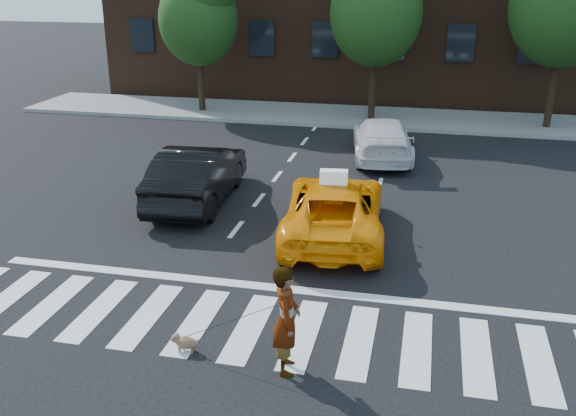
{
  "coord_description": "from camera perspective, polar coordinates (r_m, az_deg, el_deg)",
  "views": [
    {
      "loc": [
        2.9,
        -9.75,
        6.19
      ],
      "look_at": [
        -0.03,
        3.34,
        1.1
      ],
      "focal_mm": 40.0,
      "sensor_mm": 36.0,
      "label": 1
    }
  ],
  "objects": [
    {
      "name": "crosswalk",
      "position": [
        11.9,
        -3.44,
        -10.56
      ],
      "size": [
        13.0,
        2.4,
        0.01
      ],
      "primitive_type": "cube",
      "color": "silver",
      "rests_on": "ground"
    },
    {
      "name": "dog",
      "position": [
        11.3,
        -9.22,
        -11.67
      ],
      "size": [
        0.54,
        0.22,
        0.31
      ],
      "rotation": [
        0.0,
        0.0,
        -0.04
      ],
      "color": "#856043",
      "rests_on": "ground"
    },
    {
      "name": "tree_mid",
      "position": [
        26.88,
        7.94,
        17.74
      ],
      "size": [
        3.69,
        3.69,
        7.1
      ],
      "color": "black",
      "rests_on": "ground"
    },
    {
      "name": "woman",
      "position": [
        10.31,
        -0.14,
        -9.9
      ],
      "size": [
        0.57,
        0.75,
        1.86
      ],
      "primitive_type": "imported",
      "rotation": [
        0.0,
        0.0,
        1.78
      ],
      "color": "#999999",
      "rests_on": "ground"
    },
    {
      "name": "white_suv",
      "position": [
        22.12,
        8.38,
        6.14
      ],
      "size": [
        2.53,
        4.92,
        1.36
      ],
      "primitive_type": "imported",
      "rotation": [
        0.0,
        0.0,
        3.28
      ],
      "color": "silver",
      "rests_on": "ground"
    },
    {
      "name": "sidewalk_far",
      "position": [
        28.08,
        6.45,
        8.07
      ],
      "size": [
        30.0,
        4.0,
        0.15
      ],
      "primitive_type": "cube",
      "color": "slate",
      "rests_on": "ground"
    },
    {
      "name": "tree_left",
      "position": [
        28.56,
        -7.97,
        17.08
      ],
      "size": [
        3.39,
        3.38,
        6.5
      ],
      "color": "black",
      "rests_on": "ground"
    },
    {
      "name": "stop_line",
      "position": [
        13.25,
        -1.53,
        -7.05
      ],
      "size": [
        12.0,
        0.3,
        0.01
      ],
      "primitive_type": "cube",
      "color": "silver",
      "rests_on": "ground"
    },
    {
      "name": "taxi_sign",
      "position": [
        15.05,
        4.09,
        2.77
      ],
      "size": [
        0.68,
        0.35,
        0.32
      ],
      "primitive_type": "cube",
      "rotation": [
        0.0,
        0.0,
        3.25
      ],
      "color": "white",
      "rests_on": "taxi"
    },
    {
      "name": "taxi",
      "position": [
        15.52,
        4.13,
        -0.01
      ],
      "size": [
        2.82,
        5.22,
        1.39
      ],
      "primitive_type": "imported",
      "rotation": [
        0.0,
        0.0,
        3.25
      ],
      "color": "orange",
      "rests_on": "ground"
    },
    {
      "name": "black_sedan",
      "position": [
        17.87,
        -8.04,
        3.0
      ],
      "size": [
        1.99,
        4.93,
        1.59
      ],
      "primitive_type": "imported",
      "rotation": [
        0.0,
        0.0,
        3.21
      ],
      "color": "black",
      "rests_on": "ground"
    },
    {
      "name": "ground",
      "position": [
        11.91,
        -3.44,
        -10.58
      ],
      "size": [
        120.0,
        120.0,
        0.0
      ],
      "primitive_type": "plane",
      "color": "black",
      "rests_on": "ground"
    }
  ]
}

